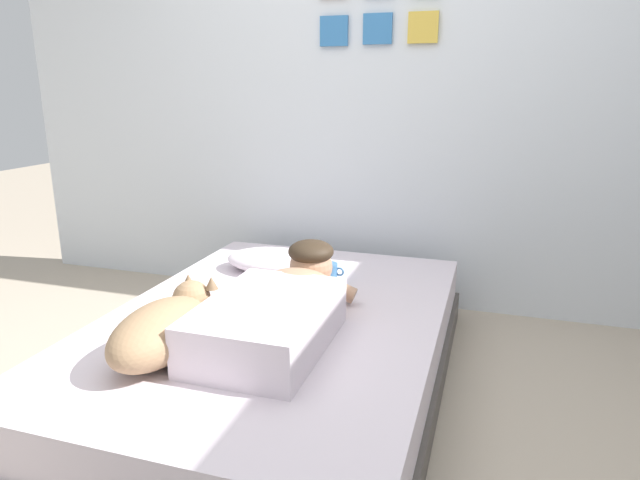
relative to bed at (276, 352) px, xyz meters
The scene contains 8 objects.
ground_plane 0.53m from the bed, 70.54° to the right, with size 13.31×13.31×0.00m, color tan.
back_wall 1.62m from the bed, 82.00° to the left, with size 4.66×0.12×2.50m.
bed is the anchor object (origin of this frame).
pillow 0.61m from the bed, 111.96° to the left, with size 0.52×0.32×0.11m, color silver.
person_lying 0.33m from the bed, 59.92° to the right, with size 0.43×0.92×0.27m.
dog 0.58m from the bed, 116.84° to the right, with size 0.26×0.57×0.21m.
coffee_cup 0.55m from the bed, 80.80° to the left, with size 0.12×0.09×0.07m.
cell_phone 0.43m from the bed, 133.08° to the right, with size 0.07×0.14×0.01m, color black.
Camera 1 is at (0.66, -1.51, 1.25)m, focal length 31.11 mm.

